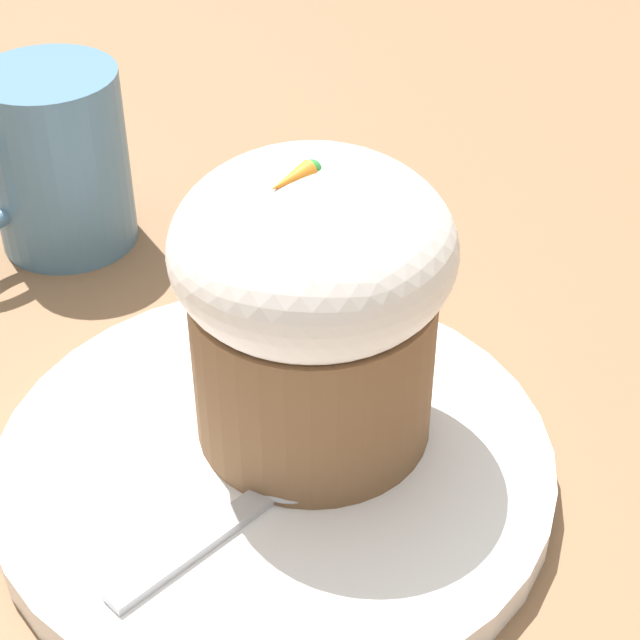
% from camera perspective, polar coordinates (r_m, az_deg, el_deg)
% --- Properties ---
extents(ground_plane, '(4.00, 4.00, 0.00)m').
position_cam_1_polar(ground_plane, '(0.45, -2.42, -8.32)').
color(ground_plane, '#846042').
extents(dessert_plate, '(0.23, 0.23, 0.01)m').
position_cam_1_polar(dessert_plate, '(0.44, -2.45, -7.65)').
color(dessert_plate, white).
rests_on(dessert_plate, ground_plane).
extents(carrot_cake, '(0.11, 0.11, 0.12)m').
position_cam_1_polar(carrot_cake, '(0.40, -0.00, 0.82)').
color(carrot_cake, brown).
rests_on(carrot_cake, dessert_plate).
extents(spoon, '(0.12, 0.04, 0.01)m').
position_cam_1_polar(spoon, '(0.42, -1.99, -8.52)').
color(spoon, '#B7B7BC').
rests_on(spoon, dessert_plate).
extents(coffee_cup, '(0.10, 0.07, 0.10)m').
position_cam_1_polar(coffee_cup, '(0.58, -13.90, 8.25)').
color(coffee_cup, teal).
rests_on(coffee_cup, ground_plane).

